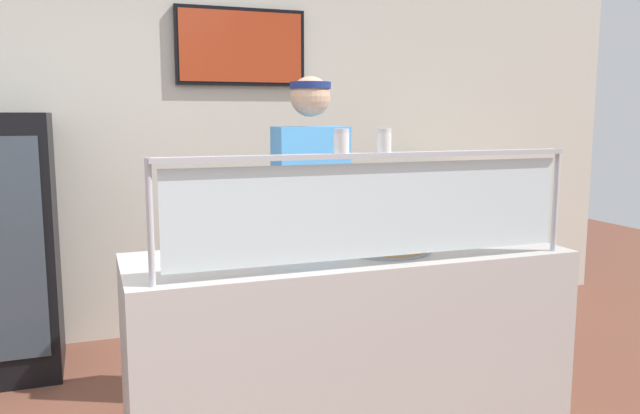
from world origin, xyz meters
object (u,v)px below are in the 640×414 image
worker_figure (312,220)px  pizza_box_stack (457,185)px  parmesan_shaker (341,143)px  pepper_flake_shaker (384,142)px  pizza_server (395,243)px  pizza_tray (385,247)px

worker_figure → pizza_box_stack: 1.74m
parmesan_shaker → pepper_flake_shaker: (0.18, -0.00, 0.00)m
parmesan_shaker → pizza_server: bearing=33.2°
worker_figure → pizza_box_stack: (1.48, 0.92, 0.03)m
parmesan_shaker → worker_figure: 1.00m
pepper_flake_shaker → pizza_server: bearing=52.9°
worker_figure → pizza_tray: bearing=-77.5°
pizza_tray → pepper_flake_shaker: size_ratio=4.22×
worker_figure → pizza_box_stack: bearing=31.8°
pizza_tray → worker_figure: bearing=102.5°
pizza_tray → pizza_box_stack: (1.34, 1.53, 0.07)m
pizza_tray → parmesan_shaker: parmesan_shaker is taller
pizza_server → pizza_tray: bearing=154.7°
pizza_tray → parmesan_shaker: bearing=-141.3°
pizza_server → parmesan_shaker: size_ratio=2.93×
worker_figure → pizza_server: bearing=-74.4°
pepper_flake_shaker → worker_figure: size_ratio=0.05×
pizza_server → pepper_flake_shaker: (-0.18, -0.24, 0.47)m
parmesan_shaker → pepper_flake_shaker: 0.18m
pizza_box_stack → pizza_server: bearing=-129.9°
parmesan_shaker → pizza_tray: bearing=38.7°
pizza_tray → pepper_flake_shaker: bearing=-118.2°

